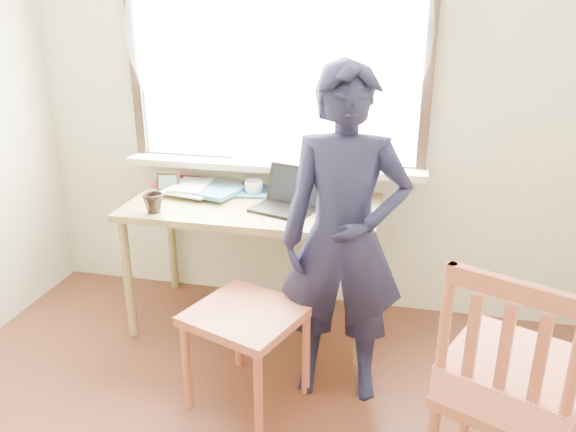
% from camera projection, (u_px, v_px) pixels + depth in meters
% --- Properties ---
extents(room_shell, '(3.52, 4.02, 2.61)m').
position_uv_depth(room_shell, '(185.00, 86.00, 1.58)').
color(room_shell, beige).
rests_on(room_shell, ground).
extents(desk, '(1.44, 0.72, 0.77)m').
position_uv_depth(desk, '(253.00, 217.00, 3.26)').
color(desk, olive).
rests_on(desk, ground).
extents(laptop, '(0.40, 0.36, 0.23)m').
position_uv_depth(laptop, '(288.00, 199.00, 3.14)').
color(laptop, black).
rests_on(laptop, desk).
extents(mug_white, '(0.16, 0.16, 0.09)m').
position_uv_depth(mug_white, '(254.00, 188.00, 3.38)').
color(mug_white, white).
rests_on(mug_white, desk).
extents(mug_dark, '(0.13, 0.13, 0.11)m').
position_uv_depth(mug_dark, '(153.00, 203.00, 3.09)').
color(mug_dark, black).
rests_on(mug_dark, desk).
extents(mouse, '(0.10, 0.07, 0.04)m').
position_uv_depth(mouse, '(325.00, 212.00, 3.05)').
color(mouse, black).
rests_on(mouse, desk).
extents(desk_clutter, '(0.85, 0.52, 0.04)m').
position_uv_depth(desk_clutter, '(208.00, 187.00, 3.46)').
color(desk_clutter, white).
rests_on(desk_clutter, desk).
extents(book_a, '(0.32, 0.34, 0.03)m').
position_uv_depth(book_a, '(206.00, 186.00, 3.51)').
color(book_a, white).
rests_on(book_a, desk).
extents(book_b, '(0.21, 0.25, 0.02)m').
position_uv_depth(book_b, '(341.00, 193.00, 3.39)').
color(book_b, white).
rests_on(book_b, desk).
extents(picture_frame, '(0.14, 0.04, 0.11)m').
position_uv_depth(picture_frame, '(168.00, 183.00, 3.42)').
color(picture_frame, black).
rests_on(picture_frame, desk).
extents(work_chair, '(0.62, 0.61, 0.50)m').
position_uv_depth(work_chair, '(246.00, 325.00, 2.66)').
color(work_chair, '#A05134').
rests_on(work_chair, ground).
extents(side_chair, '(0.63, 0.62, 1.04)m').
position_uv_depth(side_chair, '(512.00, 381.00, 2.07)').
color(side_chair, '#A05134').
rests_on(side_chair, ground).
extents(person, '(0.63, 0.45, 1.64)m').
position_uv_depth(person, '(344.00, 239.00, 2.63)').
color(person, black).
rests_on(person, ground).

